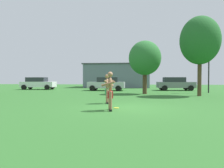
% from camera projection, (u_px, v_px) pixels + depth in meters
% --- Properties ---
extents(ground_plane, '(80.00, 80.00, 0.00)m').
position_uv_depth(ground_plane, '(127.00, 108.00, 10.37)').
color(ground_plane, '#2D6628').
extents(player_near, '(0.64, 0.66, 1.67)m').
position_uv_depth(player_near, '(107.00, 88.00, 12.13)').
color(player_near, black).
rests_on(player_near, ground_plane).
extents(player_in_red, '(0.68, 0.70, 1.74)m').
position_uv_depth(player_in_red, '(110.00, 90.00, 9.46)').
color(player_in_red, black).
rests_on(player_in_red, ground_plane).
extents(frisbee, '(0.26, 0.26, 0.03)m').
position_uv_depth(frisbee, '(116.00, 108.00, 10.25)').
color(frisbee, yellow).
rests_on(frisbee, ground_plane).
extents(car_gray_near_post, '(4.44, 2.32, 1.58)m').
position_uv_depth(car_gray_near_post, '(175.00, 84.00, 25.41)').
color(car_gray_near_post, slate).
rests_on(car_gray_near_post, ground_plane).
extents(car_white_mid_lot, '(4.37, 2.18, 1.58)m').
position_uv_depth(car_white_mid_lot, '(38.00, 83.00, 27.68)').
color(car_white_mid_lot, white).
rests_on(car_white_mid_lot, ground_plane).
extents(car_silver_far_end, '(4.34, 2.11, 1.58)m').
position_uv_depth(car_silver_far_end, '(107.00, 84.00, 25.05)').
color(car_silver_far_end, silver).
rests_on(car_silver_far_end, ground_plane).
extents(lamp_post, '(0.60, 0.24, 5.26)m').
position_uv_depth(lamp_post, '(209.00, 60.00, 21.02)').
color(lamp_post, black).
rests_on(lamp_post, ground_plane).
extents(outbuilding_behind_lot, '(10.45, 6.85, 3.78)m').
position_uv_depth(outbuilding_behind_lot, '(118.00, 76.00, 34.98)').
color(outbuilding_behind_lot, slate).
rests_on(outbuilding_behind_lot, ground_plane).
extents(tree_behind_players, '(2.97, 2.97, 4.92)m').
position_uv_depth(tree_behind_players, '(145.00, 58.00, 19.56)').
color(tree_behind_players, '#4C3823').
rests_on(tree_behind_players, ground_plane).
extents(tree_near_building, '(3.20, 3.20, 6.52)m').
position_uv_depth(tree_near_building, '(200.00, 41.00, 17.30)').
color(tree_near_building, '#4C3823').
rests_on(tree_near_building, ground_plane).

